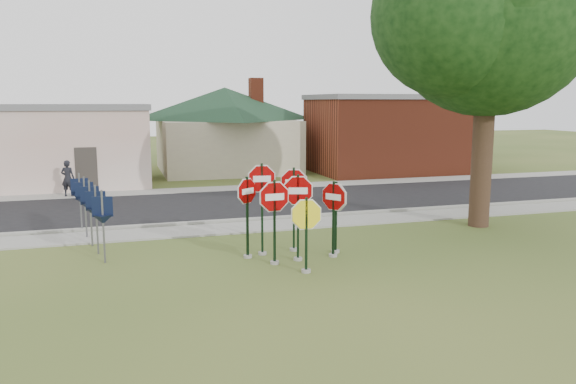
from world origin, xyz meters
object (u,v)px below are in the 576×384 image
object	(u,v)px
stop_sign_yellow	(306,226)
oak_tree	(490,9)
stop_sign_center	(298,205)
pedestrian	(68,178)
stop_sign_left	(274,210)

from	to	relation	value
stop_sign_yellow	oak_tree	bearing A→B (deg)	24.28
stop_sign_center	oak_tree	bearing A→B (deg)	17.15
stop_sign_yellow	pedestrian	xyz separation A→B (m)	(-6.71, 13.94, -0.33)
pedestrian	oak_tree	bearing A→B (deg)	161.12
stop_sign_left	oak_tree	xyz separation A→B (m)	(8.13, 2.45, 5.87)
stop_sign_center	pedestrian	world-z (taller)	stop_sign_center
stop_sign_left	oak_tree	bearing A→B (deg)	16.75
pedestrian	stop_sign_center	bearing A→B (deg)	135.67
stop_sign_center	stop_sign_yellow	size ratio (longest dim) A/B	1.21
stop_sign_left	pedestrian	world-z (taller)	stop_sign_left
stop_sign_yellow	stop_sign_left	distance (m)	1.15
stop_sign_left	oak_tree	world-z (taller)	oak_tree
stop_sign_yellow	oak_tree	distance (m)	10.32
stop_sign_center	stop_sign_left	xyz separation A→B (m)	(-0.71, -0.16, -0.07)
stop_sign_center	stop_sign_yellow	world-z (taller)	stop_sign_center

